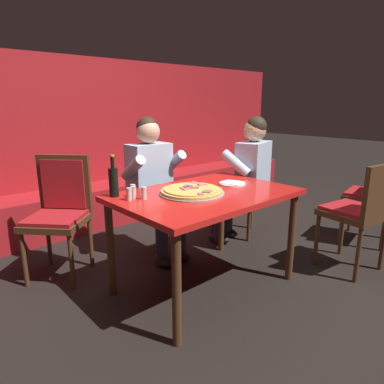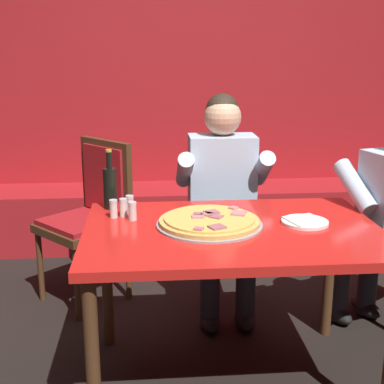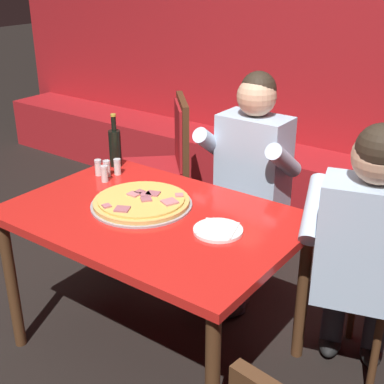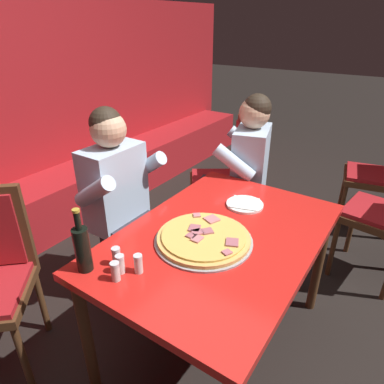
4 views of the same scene
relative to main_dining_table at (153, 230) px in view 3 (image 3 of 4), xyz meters
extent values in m
plane|color=black|center=(0.00, 0.00, -0.68)|extent=(24.00, 24.00, 0.00)
cube|color=#A3191E|center=(0.00, 2.18, 0.27)|extent=(6.80, 0.16, 1.90)
cube|color=#A3191E|center=(0.00, 1.86, -0.45)|extent=(6.46, 0.48, 0.46)
cylinder|color=#4C2D19|center=(-0.59, -0.38, -0.32)|extent=(0.06, 0.06, 0.72)
cylinder|color=#4C2D19|center=(-0.59, 0.38, -0.32)|extent=(0.06, 0.06, 0.72)
cylinder|color=#4C2D19|center=(0.59, 0.38, -0.32)|extent=(0.06, 0.06, 0.72)
cube|color=red|center=(0.00, 0.00, 0.06)|extent=(1.30, 0.88, 0.04)
cylinder|color=#9E9EA3|center=(-0.10, 0.04, 0.09)|extent=(0.47, 0.47, 0.01)
cylinder|color=#DBA856|center=(-0.10, 0.04, 0.10)|extent=(0.45, 0.45, 0.02)
cylinder|color=#E0B251|center=(-0.10, 0.04, 0.12)|extent=(0.40, 0.40, 0.01)
cube|color=#C6757A|center=(0.03, 0.16, 0.12)|extent=(0.05, 0.05, 0.01)
cube|color=#A85B66|center=(-0.08, 0.10, 0.12)|extent=(0.08, 0.07, 0.01)
cube|color=#A85B66|center=(-0.07, 0.04, 0.12)|extent=(0.07, 0.07, 0.01)
cube|color=#B76670|center=(-0.10, 0.07, 0.12)|extent=(0.07, 0.07, 0.01)
cube|color=#B76670|center=(-0.16, -0.12, 0.12)|extent=(0.05, 0.05, 0.01)
cube|color=#A85B66|center=(-0.08, -0.11, 0.12)|extent=(0.08, 0.08, 0.01)
cube|color=#C6757A|center=(-0.15, 0.04, 0.12)|extent=(0.06, 0.04, 0.01)
cube|color=#C6757A|center=(0.04, 0.08, 0.12)|extent=(0.08, 0.08, 0.01)
cube|color=#A85B66|center=(-0.14, 0.08, 0.12)|extent=(0.04, 0.04, 0.01)
cylinder|color=white|center=(0.33, 0.03, 0.09)|extent=(0.21, 0.21, 0.01)
cube|color=white|center=(0.33, 0.03, 0.10)|extent=(0.19, 0.19, 0.01)
cylinder|color=black|center=(-0.55, 0.34, 0.18)|extent=(0.07, 0.07, 0.20)
cylinder|color=black|center=(-0.55, 0.34, 0.32)|extent=(0.03, 0.03, 0.08)
cylinder|color=#B29933|center=(-0.55, 0.34, 0.37)|extent=(0.03, 0.03, 0.01)
cylinder|color=silver|center=(-0.45, 0.26, 0.12)|extent=(0.04, 0.04, 0.07)
cylinder|color=#516B33|center=(-0.45, 0.26, 0.10)|extent=(0.03, 0.03, 0.04)
cylinder|color=silver|center=(-0.45, 0.26, 0.16)|extent=(0.04, 0.04, 0.01)
cylinder|color=silver|center=(-0.48, 0.20, 0.12)|extent=(0.04, 0.04, 0.07)
cylinder|color=silver|center=(-0.48, 0.20, 0.10)|extent=(0.03, 0.03, 0.04)
cylinder|color=silver|center=(-0.48, 0.20, 0.16)|extent=(0.04, 0.04, 0.01)
cylinder|color=silver|center=(-0.53, 0.19, 0.12)|extent=(0.04, 0.04, 0.07)
cylinder|color=#28231E|center=(-0.53, 0.19, 0.10)|extent=(0.03, 0.03, 0.04)
cylinder|color=silver|center=(-0.53, 0.19, 0.16)|extent=(0.04, 0.04, 0.01)
cylinder|color=silver|center=(-0.44, 0.14, 0.12)|extent=(0.04, 0.04, 0.07)
cylinder|color=#B23323|center=(-0.44, 0.14, 0.10)|extent=(0.03, 0.03, 0.04)
cylinder|color=silver|center=(-0.44, 0.14, 0.16)|extent=(0.04, 0.04, 0.01)
ellipsoid|color=black|center=(-0.04, 0.49, -0.63)|extent=(0.11, 0.24, 0.09)
ellipsoid|color=black|center=(0.16, 0.49, -0.63)|extent=(0.11, 0.24, 0.09)
cylinder|color=#282833|center=(-0.04, 0.49, -0.45)|extent=(0.11, 0.11, 0.43)
cylinder|color=#282833|center=(0.16, 0.49, -0.45)|extent=(0.11, 0.11, 0.43)
cube|color=#282833|center=(0.06, 0.59, -0.17)|extent=(0.34, 0.40, 0.12)
cube|color=silver|center=(0.06, 0.79, 0.10)|extent=(0.38, 0.22, 0.52)
cylinder|color=silver|center=(-0.16, 0.71, 0.18)|extent=(0.09, 0.30, 0.25)
cylinder|color=silver|center=(0.28, 0.71, 0.18)|extent=(0.09, 0.30, 0.25)
sphere|color=#D6A884|center=(0.06, 0.79, 0.47)|extent=(0.21, 0.21, 0.21)
sphere|color=#2D2319|center=(0.06, 0.81, 0.50)|extent=(0.19, 0.19, 0.19)
cylinder|color=#4C2D19|center=(-1.04, 0.92, -0.45)|extent=(0.04, 0.04, 0.45)
cylinder|color=#4C2D19|center=(-0.78, 0.64, -0.45)|extent=(0.04, 0.04, 0.45)
cylinder|color=#4C2D19|center=(-0.76, 1.18, -0.45)|extent=(0.04, 0.04, 0.45)
cylinder|color=#4C2D19|center=(-0.50, 0.90, -0.45)|extent=(0.04, 0.04, 0.45)
cube|color=#4C2D19|center=(-0.77, 0.91, -0.21)|extent=(0.62, 0.62, 0.05)
cube|color=#A3191E|center=(-0.77, 0.91, -0.17)|extent=(0.57, 0.57, 0.03)
cube|color=#4C2D19|center=(-0.62, 1.05, 0.06)|extent=(0.33, 0.35, 0.49)
cube|color=#A3191E|center=(-0.64, 1.03, 0.06)|extent=(0.26, 0.28, 0.41)
cylinder|color=#4C2D19|center=(0.75, 0.66, -0.45)|extent=(0.04, 0.04, 0.44)
cylinder|color=#4C2D19|center=(0.96, 0.35, -0.45)|extent=(0.04, 0.04, 0.44)
ellipsoid|color=black|center=(0.89, 0.58, -0.63)|extent=(0.17, 0.26, 0.09)
ellipsoid|color=black|center=(0.70, 0.52, -0.63)|extent=(0.17, 0.26, 0.09)
cylinder|color=#282833|center=(0.89, 0.58, -0.45)|extent=(0.11, 0.11, 0.43)
cylinder|color=#282833|center=(0.70, 0.52, -0.45)|extent=(0.11, 0.11, 0.43)
cube|color=#282833|center=(0.83, 0.45, -0.17)|extent=(0.44, 0.48, 0.12)
cube|color=silver|center=(0.88, 0.26, 0.10)|extent=(0.43, 0.32, 0.52)
cylinder|color=silver|center=(0.65, 0.27, 0.18)|extent=(0.17, 0.31, 0.25)
sphere|color=#D6A884|center=(0.88, 0.26, 0.47)|extent=(0.21, 0.21, 0.21)
sphere|color=#2D2319|center=(0.89, 0.24, 0.50)|extent=(0.19, 0.19, 0.19)
camera|label=1|loc=(-1.68, -1.73, 0.72)|focal=32.00mm
camera|label=2|loc=(-0.36, -2.19, 0.84)|focal=50.00mm
camera|label=3|loc=(1.41, -1.63, 1.14)|focal=50.00mm
camera|label=4|loc=(-1.25, -0.67, 1.03)|focal=32.00mm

